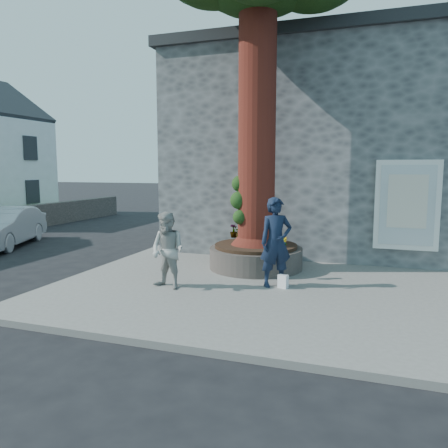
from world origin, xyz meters
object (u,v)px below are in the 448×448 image
(man, at_px, (276,242))
(woman, at_px, (168,250))
(car_silver, at_px, (4,227))
(planter, at_px, (256,256))

(man, height_order, woman, man)
(woman, height_order, car_silver, woman)
(planter, xyz_separation_m, car_silver, (-8.85, 0.83, 0.24))
(man, relative_size, woman, 1.18)
(woman, bearing_deg, man, 36.43)
(planter, relative_size, car_silver, 0.58)
(man, height_order, car_silver, man)
(car_silver, bearing_deg, woman, -44.15)
(man, xyz_separation_m, car_silver, (-9.68, 2.33, -0.41))
(man, bearing_deg, car_silver, 134.23)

